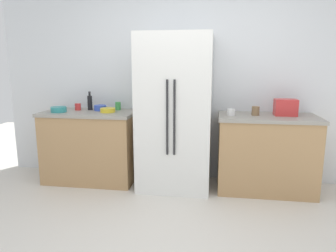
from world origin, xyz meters
TOP-DOWN VIEW (x-y plane):
  - ground_plane at (0.00, 0.00)m, footprint 10.06×10.06m
  - kitchen_back_panel at (0.00, 1.81)m, footprint 5.03×0.10m
  - counter_left at (-1.22, 1.44)m, footprint 1.18×0.64m
  - counter_right at (0.99, 1.44)m, footprint 1.15×0.64m
  - refrigerator at (-0.10, 1.40)m, footprint 0.87×0.71m
  - toaster at (1.19, 1.48)m, footprint 0.25×0.17m
  - bottle_a at (-1.26, 1.58)m, footprint 0.06×0.06m
  - cup_a at (-1.41, 1.53)m, footprint 0.08×0.08m
  - cup_b at (0.85, 1.45)m, footprint 0.09×0.09m
  - cup_c at (0.56, 1.40)m, footprint 0.10×0.10m
  - cup_d at (-0.89, 1.63)m, footprint 0.07×0.07m
  - bowl_a at (-1.11, 1.54)m, footprint 0.16×0.16m
  - bowl_b at (-1.57, 1.33)m, footprint 0.19×0.19m
  - bowl_c at (-0.96, 1.41)m, footprint 0.19×0.19m

SIDE VIEW (x-z plane):
  - ground_plane at x=0.00m, z-range 0.00..0.00m
  - counter_left at x=-1.22m, z-range 0.00..0.92m
  - counter_right at x=0.99m, z-range 0.00..0.92m
  - refrigerator at x=-0.10m, z-range 0.00..1.86m
  - bowl_c at x=-0.96m, z-range 0.92..0.97m
  - bowl_b at x=-1.57m, z-range 0.92..0.98m
  - bowl_a at x=-1.11m, z-range 0.92..0.99m
  - cup_c at x=0.56m, z-range 0.92..0.99m
  - cup_a at x=-1.41m, z-range 0.92..1.00m
  - cup_d at x=-0.89m, z-range 0.92..1.02m
  - cup_b at x=0.85m, z-range 0.92..1.02m
  - toaster at x=1.19m, z-range 0.92..1.11m
  - bottle_a at x=-1.26m, z-range 0.90..1.14m
  - kitchen_back_panel at x=0.00m, z-range 0.00..2.69m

